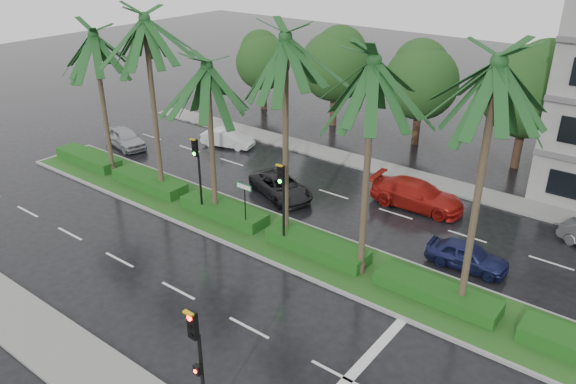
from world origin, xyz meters
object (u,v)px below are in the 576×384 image
Objects in this scene: signal_near at (199,364)px; car_blue at (467,255)px; street_sign at (244,195)px; signal_median_left at (198,166)px; car_darkgrey at (281,186)px; car_white at (228,138)px; car_silver at (125,138)px; car_red at (417,195)px.

signal_near is 14.09m from car_blue.
signal_near is 12.11m from street_sign.
signal_median_left is at bearing 103.37° from car_blue.
car_white is at bearing 83.95° from car_darkgrey.
signal_median_left is 1.17× the size of car_white.
street_sign is 0.65× the size of car_silver.
street_sign is 0.71× the size of car_blue.
car_blue is at bearing 16.92° from signal_median_left.
signal_near reaches higher than car_white.
street_sign reaches higher than car_silver.
street_sign is at bearing -93.11° from car_silver.
car_darkgrey is (7.94, -4.04, 0.02)m from car_white.
street_sign is (3.00, 0.18, -0.87)m from signal_median_left.
street_sign is 15.41m from car_silver.
car_darkgrey is (-1.25, 4.46, -1.50)m from street_sign.
street_sign reaches higher than car_blue.
car_silver is 24.80m from car_blue.
signal_median_left is 13.79m from car_blue.
car_blue is at bearing -136.26° from car_red.
car_blue is at bearing 77.60° from signal_near.
car_silver reaches higher than car_blue.
car_blue is (19.19, -4.72, 0.01)m from car_white.
car_blue is (3.00, 13.64, -1.88)m from signal_near.
car_silver is 7.16m from car_white.
car_blue is at bearing -78.46° from car_silver.
car_darkgrey is at bearing 82.98° from car_blue.
signal_median_left is at bearing 135.91° from signal_near.
signal_near reaches higher than car_red.
signal_near is 0.96× the size of car_darkgrey.
street_sign reaches higher than car_red.
signal_near is at bearing -178.54° from car_red.
signal_near is 17.97m from car_red.
car_red reaches higher than car_white.
car_blue is (4.50, -4.18, -0.13)m from car_red.
car_silver is (-21.80, 13.91, -1.82)m from signal_near.
car_silver is 0.89× the size of car_darkgrey.
signal_median_left reaches higher than car_silver.
car_silver is at bearing 85.83° from car_blue.
car_darkgrey is at bearing -76.09° from car_silver.
signal_median_left reaches higher than car_darkgrey.
signal_near is 1.08× the size of car_silver.
signal_near reaches higher than street_sign.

